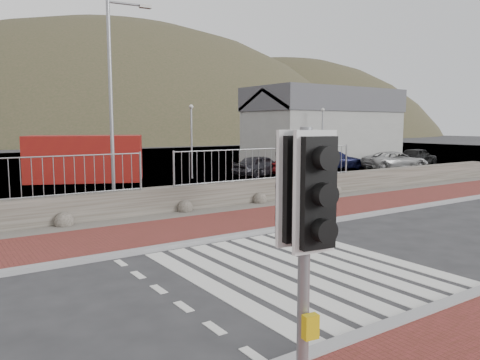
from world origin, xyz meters
TOP-DOWN VIEW (x-y plane):
  - ground at (0.00, 0.00)m, footprint 220.00×220.00m
  - sidewalk_far at (0.00, 4.50)m, footprint 40.00×3.00m
  - kerb_near at (0.00, -3.00)m, footprint 40.00×0.25m
  - kerb_far at (0.00, 3.00)m, footprint 40.00×0.25m
  - zebra_crossing at (-0.00, 0.00)m, footprint 4.62×5.60m
  - gravel_strip at (0.00, 6.50)m, footprint 40.00×1.50m
  - stone_wall at (0.00, 7.30)m, footprint 40.00×0.60m
  - railing at (0.00, 7.15)m, footprint 18.07×0.07m
  - quay at (0.00, 27.90)m, footprint 120.00×40.00m
  - harbor_building at (20.00, 19.90)m, footprint 12.20×6.20m
  - hills_backdrop at (6.74, 87.90)m, footprint 254.00×90.00m
  - traffic_signal_near at (-3.48, -3.99)m, footprint 0.46×0.32m
  - traffic_signal_far at (3.25, 3.36)m, footprint 0.69×0.25m
  - streetlight at (-1.07, 8.09)m, footprint 1.50×0.34m
  - shipping_container at (0.72, 18.03)m, footprint 6.34×4.63m
  - car_a at (9.94, 14.68)m, footprint 3.79×1.86m
  - car_b at (12.03, 14.10)m, footprint 3.54×2.07m
  - car_c at (16.65, 15.34)m, footprint 4.59×2.71m
  - car_d at (19.63, 12.68)m, footprint 4.80×3.23m
  - car_e at (23.74, 13.87)m, footprint 4.04×2.11m

SIDE VIEW (x-z plane):
  - hills_backdrop at x=6.74m, z-range -73.05..26.95m
  - ground at x=0.00m, z-range 0.00..0.00m
  - quay at x=0.00m, z-range -0.25..0.25m
  - zebra_crossing at x=0.00m, z-range 0.00..0.01m
  - gravel_strip at x=0.00m, z-range 0.00..0.06m
  - sidewalk_far at x=0.00m, z-range 0.00..0.08m
  - kerb_near at x=0.00m, z-range -0.01..0.11m
  - kerb_far at x=0.00m, z-range -0.01..0.11m
  - stone_wall at x=0.00m, z-range 0.00..0.90m
  - car_b at x=12.03m, z-range 0.00..1.10m
  - car_d at x=19.63m, z-range 0.00..1.22m
  - car_a at x=9.94m, z-range 0.00..1.24m
  - car_c at x=16.65m, z-range 0.00..1.25m
  - car_e at x=23.74m, z-range 0.00..1.31m
  - shipping_container at x=0.72m, z-range 0.00..2.44m
  - railing at x=0.00m, z-range 1.21..2.43m
  - traffic_signal_far at x=3.25m, z-range 0.66..3.60m
  - traffic_signal_near at x=-3.48m, z-range 0.68..3.69m
  - harbor_building at x=20.00m, z-range 0.03..5.83m
  - streetlight at x=-1.07m, z-range 0.44..7.50m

